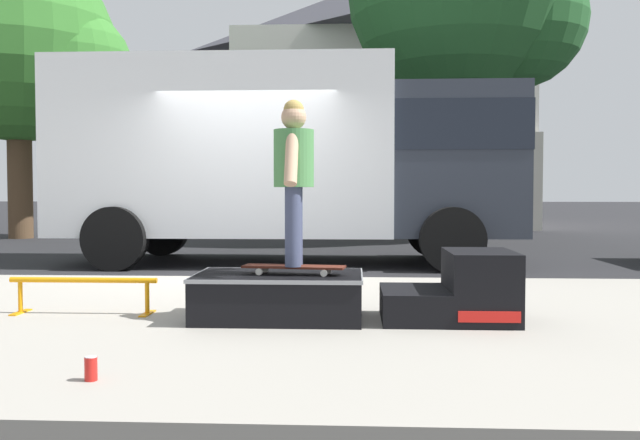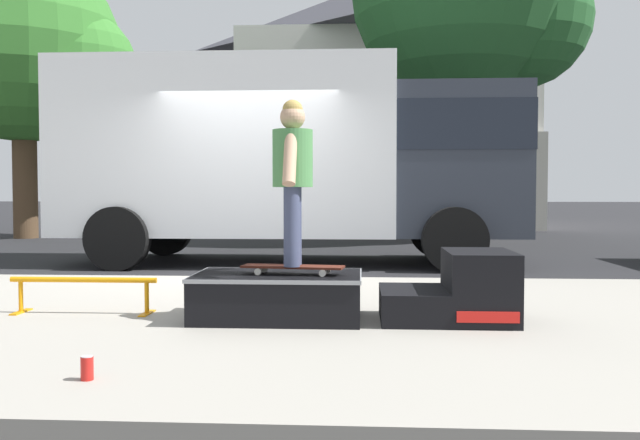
# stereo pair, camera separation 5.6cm
# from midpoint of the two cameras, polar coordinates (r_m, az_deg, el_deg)

# --- Properties ---
(ground_plane) EXTENTS (140.00, 140.00, 0.00)m
(ground_plane) POSITION_cam_midpoint_polar(r_m,az_deg,el_deg) (8.53, -7.45, -5.08)
(ground_plane) COLOR black
(sidewalk_slab) EXTENTS (50.00, 5.00, 0.12)m
(sidewalk_slab) POSITION_cam_midpoint_polar(r_m,az_deg,el_deg) (5.63, -13.05, -8.36)
(sidewalk_slab) COLOR gray
(sidewalk_slab) RESTS_ON ground
(skate_box) EXTENTS (1.29, 0.82, 0.35)m
(skate_box) POSITION_cam_midpoint_polar(r_m,az_deg,el_deg) (5.30, -3.74, -6.24)
(skate_box) COLOR black
(skate_box) RESTS_ON sidewalk_slab
(kicker_ramp) EXTENTS (1.00, 0.74, 0.53)m
(kicker_ramp) POSITION_cam_midpoint_polar(r_m,az_deg,el_deg) (5.32, 11.31, -5.90)
(kicker_ramp) COLOR black
(kicker_ramp) RESTS_ON sidewalk_slab
(grind_rail) EXTENTS (1.20, 0.28, 0.29)m
(grind_rail) POSITION_cam_midpoint_polar(r_m,az_deg,el_deg) (5.83, -19.46, -5.34)
(grind_rail) COLOR orange
(grind_rail) RESTS_ON sidewalk_slab
(skateboard) EXTENTS (0.80, 0.30, 0.07)m
(skateboard) POSITION_cam_midpoint_polar(r_m,az_deg,el_deg) (5.21, -2.50, -3.97)
(skateboard) COLOR #4C1E14
(skateboard) RESTS_ON skate_box
(skater_kid) EXTENTS (0.31, 0.65, 1.26)m
(skater_kid) POSITION_cam_midpoint_polar(r_m,az_deg,el_deg) (5.18, -2.52, 4.34)
(skater_kid) COLOR #3F4766
(skater_kid) RESTS_ON skateboard
(soda_can) EXTENTS (0.07, 0.07, 0.13)m
(soda_can) POSITION_cam_midpoint_polar(r_m,az_deg,el_deg) (3.82, -19.03, -11.68)
(soda_can) COLOR red
(soda_can) RESTS_ON sidewalk_slab
(box_truck) EXTENTS (6.91, 2.63, 3.05)m
(box_truck) POSITION_cam_midpoint_polar(r_m,az_deg,el_deg) (10.58, -2.60, 5.60)
(box_truck) COLOR white
(box_truck) RESTS_ON ground
(street_tree_main) EXTENTS (4.95, 4.50, 6.79)m
(street_tree_main) POSITION_cam_midpoint_polar(r_m,az_deg,el_deg) (17.87, -23.28, 12.78)
(street_tree_main) COLOR brown
(street_tree_main) RESTS_ON ground
(house_behind) EXTENTS (9.54, 8.23, 8.40)m
(house_behind) POSITION_cam_midpoint_polar(r_m,az_deg,el_deg) (23.89, 4.84, 9.90)
(house_behind) COLOR silver
(house_behind) RESTS_ON ground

